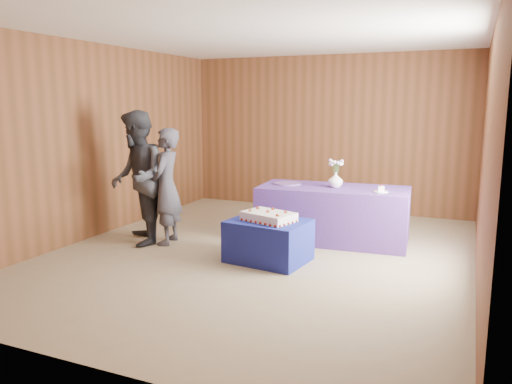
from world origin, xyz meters
The scene contains 13 objects.
ground centered at (0.00, 0.00, 0.00)m, with size 6.00×6.00×0.00m, color gray.
room_shell centered at (0.00, 0.00, 1.80)m, with size 5.04×6.04×2.72m.
cake_table centered at (0.20, -0.21, 0.25)m, with size 0.90×0.70×0.50m, color #1B2498.
serving_table centered at (0.67, 0.98, 0.38)m, with size 2.00×0.90×0.75m, color #603694.
sheet_cake centered at (0.21, -0.23, 0.55)m, with size 0.70×0.57×0.14m.
vase centered at (0.70, 0.98, 0.85)m, with size 0.20×0.20×0.20m, color white.
flower_spray centered at (0.70, 0.98, 1.09)m, with size 0.21×0.21×0.16m.
platter centered at (0.01, 0.97, 0.76)m, with size 0.38×0.38×0.02m, color #7051A2.
plate centered at (1.33, 0.85, 0.76)m, with size 0.19×0.19×0.01m, color white.
cake_slice centered at (1.33, 0.85, 0.80)m, with size 0.09×0.09×0.09m.
knife centered at (1.39, 0.71, 0.75)m, with size 0.26×0.02×0.00m, color #B0B0B5.
guest_left centered at (-1.34, -0.03, 0.78)m, with size 0.57×0.37×1.56m, color #3C3B46.
guest_right centered at (-1.68, -0.20, 0.89)m, with size 0.87×0.68×1.79m, color #2F3139.
Camera 1 is at (2.37, -5.57, 1.88)m, focal length 35.00 mm.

